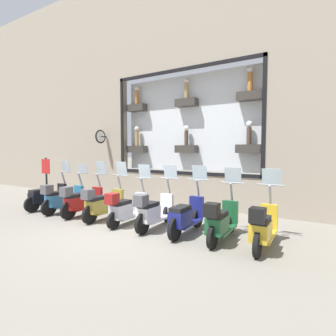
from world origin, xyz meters
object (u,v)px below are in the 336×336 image
scooter_green_1 (221,221)px  scooter_white_3 (153,211)px  scooter_silver_4 (126,208)px  scooter_teal_7 (62,198)px  scooter_yellow_0 (263,227)px  scooter_red_6 (81,201)px  scooter_black_8 (47,197)px  scooter_navy_2 (186,216)px  scooter_olive_5 (102,204)px  shop_sign_post (46,179)px

scooter_green_1 → scooter_white_3: scooter_white_3 is taller
scooter_silver_4 → scooter_teal_7: scooter_silver_4 is taller
scooter_yellow_0 → scooter_silver_4: bearing=90.1°
scooter_red_6 → scooter_black_8: 1.82m
scooter_navy_2 → scooter_red_6: bearing=90.9°
scooter_yellow_0 → scooter_olive_5: (0.00, 4.56, 0.01)m
scooter_white_3 → scooter_red_6: 2.73m
scooter_green_1 → scooter_silver_4: bearing=90.1°
scooter_yellow_0 → scooter_red_6: (0.01, 5.47, 0.01)m
scooter_white_3 → scooter_black_8: scooter_black_8 is taller
scooter_red_6 → scooter_yellow_0: bearing=-90.1°
scooter_silver_4 → scooter_red_6: bearing=89.6°
scooter_teal_7 → scooter_silver_4: bearing=-90.2°
scooter_white_3 → scooter_red_6: size_ratio=1.00×
scooter_white_3 → scooter_olive_5: 1.82m
scooter_red_6 → scooter_teal_7: scooter_red_6 is taller
scooter_black_8 → shop_sign_post: bearing=55.3°
scooter_olive_5 → scooter_white_3: bearing=-90.0°
scooter_white_3 → scooter_black_8: (0.06, 4.56, -0.04)m
scooter_silver_4 → scooter_red_6: size_ratio=0.99×
scooter_navy_2 → scooter_olive_5: bearing=91.3°
scooter_teal_7 → scooter_red_6: bearing=-89.7°
scooter_olive_5 → scooter_yellow_0: bearing=-90.1°
scooter_white_3 → scooter_silver_4: size_ratio=1.01×
scooter_teal_7 → scooter_white_3: bearing=-89.9°
scooter_black_8 → scooter_white_3: bearing=-90.7°
scooter_white_3 → scooter_black_8: size_ratio=1.00×
scooter_silver_4 → scooter_teal_7: size_ratio=0.99×
scooter_red_6 → scooter_teal_7: (-0.01, 0.91, -0.01)m
scooter_navy_2 → scooter_black_8: 5.47m
scooter_green_1 → shop_sign_post: 7.12m
scooter_yellow_0 → scooter_white_3: scooter_white_3 is taller
scooter_green_1 → scooter_black_8: (0.07, 6.38, -0.03)m
scooter_yellow_0 → scooter_teal_7: scooter_yellow_0 is taller
scooter_silver_4 → shop_sign_post: size_ratio=1.00×
scooter_yellow_0 → scooter_black_8: scooter_black_8 is taller
scooter_olive_5 → scooter_teal_7: bearing=90.1°
scooter_navy_2 → shop_sign_post: size_ratio=1.01×
shop_sign_post → scooter_olive_5: bearing=-99.0°
scooter_green_1 → scooter_teal_7: 5.47m
scooter_teal_7 → scooter_black_8: scooter_black_8 is taller
scooter_teal_7 → scooter_yellow_0: bearing=-90.0°
scooter_yellow_0 → scooter_silver_4: scooter_silver_4 is taller
scooter_white_3 → shop_sign_post: 5.31m
scooter_navy_2 → scooter_olive_5: 2.73m
shop_sign_post → scooter_black_8: bearing=-124.7°
scooter_red_6 → shop_sign_post: bearing=77.8°
scooter_navy_2 → scooter_red_6: scooter_red_6 is taller
scooter_white_3 → scooter_silver_4: (-0.01, 0.91, -0.02)m
scooter_navy_2 → shop_sign_post: 6.21m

